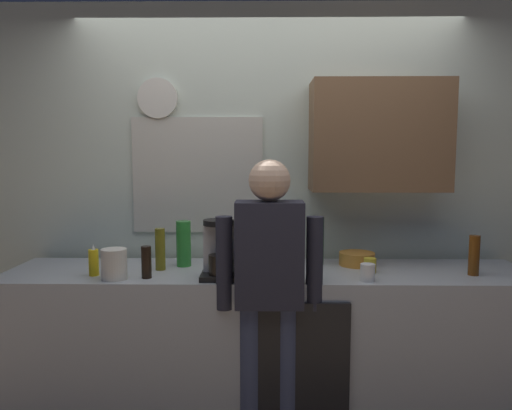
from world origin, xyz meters
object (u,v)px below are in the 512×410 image
at_px(bottle_amber_beer, 474,255).
at_px(bottle_green_wine, 318,241).
at_px(bottle_red_vinegar, 270,246).
at_px(bottle_olive_oil, 160,249).
at_px(cup_yellow_cup, 370,265).
at_px(person_at_sink, 269,282).
at_px(coffee_maker, 219,251).
at_px(bottle_clear_soda, 184,244).
at_px(potted_plant, 260,254).
at_px(mixing_bowl, 357,259).
at_px(cup_blue_mug, 277,262).
at_px(cup_white_mug, 368,272).
at_px(storage_canister, 114,264).
at_px(bottle_dark_sauce, 146,262).
at_px(dish_soap, 94,262).

height_order(bottle_amber_beer, bottle_green_wine, bottle_green_wine).
height_order(bottle_amber_beer, bottle_red_vinegar, bottle_amber_beer).
distance_m(bottle_olive_oil, cup_yellow_cup, 1.24).
height_order(bottle_red_vinegar, person_at_sink, person_at_sink).
bearing_deg(coffee_maker, bottle_clear_soda, 132.38).
bearing_deg(potted_plant, person_at_sink, -72.33).
height_order(mixing_bowl, person_at_sink, person_at_sink).
relative_size(bottle_red_vinegar, cup_blue_mug, 2.20).
relative_size(coffee_maker, cup_white_mug, 3.47).
bearing_deg(storage_canister, mixing_bowl, 14.19).
relative_size(coffee_maker, person_at_sink, 0.21).
bearing_deg(mixing_bowl, cup_white_mug, -92.36).
height_order(cup_white_mug, mixing_bowl, cup_white_mug).
bearing_deg(cup_white_mug, bottle_olive_oil, 168.53).
bearing_deg(storage_canister, cup_yellow_cup, 6.71).
bearing_deg(bottle_green_wine, cup_white_mug, -59.97).
relative_size(bottle_dark_sauce, potted_plant, 0.78).
distance_m(bottle_red_vinegar, mixing_bowl, 0.55).
distance_m(bottle_amber_beer, cup_white_mug, 0.65).
height_order(coffee_maker, bottle_olive_oil, coffee_maker).
bearing_deg(cup_white_mug, potted_plant, 171.30).
bearing_deg(cup_white_mug, storage_canister, 179.18).
height_order(bottle_amber_beer, bottle_olive_oil, bottle_olive_oil).
height_order(potted_plant, storage_canister, potted_plant).
bearing_deg(bottle_clear_soda, cup_white_mug, -17.78).
relative_size(cup_yellow_cup, potted_plant, 0.37).
bearing_deg(bottle_red_vinegar, person_at_sink, -91.29).
distance_m(cup_yellow_cup, storage_canister, 1.46).
bearing_deg(bottle_olive_oil, dish_soap, -158.20).
distance_m(dish_soap, person_at_sink, 1.01).
distance_m(cup_yellow_cup, cup_white_mug, 0.20).
bearing_deg(bottle_clear_soda, bottle_olive_oil, -141.19).
relative_size(mixing_bowl, storage_canister, 1.29).
height_order(bottle_clear_soda, bottle_red_vinegar, bottle_clear_soda).
bearing_deg(bottle_green_wine, bottle_olive_oil, -170.96).
bearing_deg(cup_blue_mug, bottle_red_vinegar, 101.78).
bearing_deg(mixing_bowl, bottle_green_wine, 176.07).
height_order(coffee_maker, bottle_clear_soda, coffee_maker).
relative_size(bottle_olive_oil, potted_plant, 1.09).
bearing_deg(cup_yellow_cup, mixing_bowl, 102.07).
relative_size(bottle_clear_soda, bottle_olive_oil, 1.12).
height_order(coffee_maker, bottle_red_vinegar, coffee_maker).
bearing_deg(person_at_sink, bottle_olive_oil, 166.45).
height_order(cup_yellow_cup, person_at_sink, person_at_sink).
height_order(bottle_amber_beer, storage_canister, bottle_amber_beer).
distance_m(cup_yellow_cup, cup_blue_mug, 0.54).
distance_m(bottle_green_wine, person_at_sink, 0.57).
relative_size(coffee_maker, bottle_red_vinegar, 1.50).
bearing_deg(bottle_red_vinegar, bottle_amber_beer, -13.71).
relative_size(cup_yellow_cup, cup_blue_mug, 0.85).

